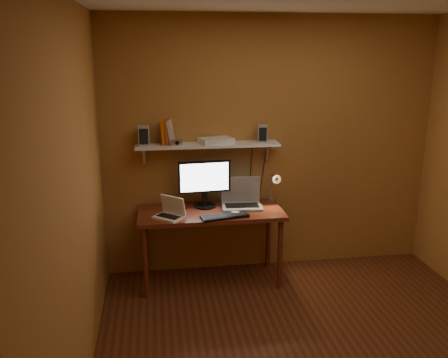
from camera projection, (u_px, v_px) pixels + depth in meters
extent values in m
cube|color=#5A2C17|center=(316.00, 353.00, 3.67)|extent=(3.40, 3.20, 0.02)
cube|color=#A56832|center=(271.00, 146.00, 4.85)|extent=(3.40, 0.02, 2.60)
cube|color=#A56832|center=(74.00, 203.00, 3.08)|extent=(0.02, 3.20, 2.60)
cube|color=maroon|center=(211.00, 213.00, 4.60)|extent=(1.40, 0.60, 0.04)
cylinder|color=maroon|center=(145.00, 263.00, 4.38)|extent=(0.05, 0.05, 0.71)
cylinder|color=maroon|center=(280.00, 254.00, 4.56)|extent=(0.05, 0.05, 0.71)
cylinder|color=maroon|center=(146.00, 243.00, 4.84)|extent=(0.05, 0.05, 0.71)
cylinder|color=maroon|center=(268.00, 236.00, 5.02)|extent=(0.05, 0.05, 0.71)
cube|color=white|center=(208.00, 145.00, 4.61)|extent=(1.40, 0.25, 0.02)
cube|color=silver|center=(144.00, 155.00, 4.65)|extent=(0.03, 0.03, 0.18)
cube|color=silver|center=(267.00, 151.00, 4.83)|extent=(0.03, 0.03, 0.18)
cylinder|color=black|center=(205.00, 206.00, 4.71)|extent=(0.23, 0.23, 0.02)
cube|color=black|center=(205.00, 198.00, 4.69)|extent=(0.05, 0.04, 0.16)
cube|color=black|center=(205.00, 177.00, 4.63)|extent=(0.52, 0.07, 0.32)
cube|color=white|center=(205.00, 177.00, 4.62)|extent=(0.47, 0.04, 0.28)
cube|color=#919499|center=(242.00, 206.00, 4.68)|extent=(0.40, 0.30, 0.02)
cube|color=black|center=(242.00, 205.00, 4.68)|extent=(0.34, 0.17, 0.00)
cube|color=#919499|center=(241.00, 189.00, 4.76)|extent=(0.39, 0.08, 0.27)
cube|color=#122339|center=(241.00, 189.00, 4.76)|extent=(0.34, 0.06, 0.23)
cube|color=white|center=(168.00, 217.00, 4.38)|extent=(0.32, 0.31, 0.02)
cube|color=black|center=(168.00, 216.00, 4.38)|extent=(0.23, 0.22, 0.00)
cube|color=white|center=(173.00, 205.00, 4.42)|extent=(0.23, 0.21, 0.18)
cube|color=black|center=(173.00, 205.00, 4.42)|extent=(0.20, 0.18, 0.15)
cube|color=black|center=(225.00, 216.00, 4.41)|extent=(0.46, 0.23, 0.02)
ellipsoid|color=white|center=(235.00, 213.00, 4.48)|extent=(0.11, 0.08, 0.03)
cube|color=silver|center=(271.00, 201.00, 4.92)|extent=(0.05, 0.06, 0.08)
cylinder|color=silver|center=(271.00, 187.00, 4.88)|extent=(0.02, 0.02, 0.28)
cylinder|color=silver|center=(274.00, 176.00, 4.76)|extent=(0.01, 0.16, 0.01)
cone|color=silver|center=(276.00, 178.00, 4.69)|extent=(0.09, 0.09, 0.09)
sphere|color=#FFE0A5|center=(276.00, 179.00, 4.67)|extent=(0.04, 0.04, 0.04)
cube|color=#919499|center=(144.00, 136.00, 4.50)|extent=(0.11, 0.11, 0.19)
cube|color=#919499|center=(262.00, 133.00, 4.67)|extent=(0.11, 0.11, 0.17)
cube|color=#D85204|center=(164.00, 133.00, 4.54)|extent=(0.08, 0.16, 0.23)
cube|color=brown|center=(168.00, 132.00, 4.55)|extent=(0.08, 0.16, 0.23)
cube|color=#C7A894|center=(171.00, 132.00, 4.55)|extent=(0.09, 0.17, 0.23)
cube|color=silver|center=(177.00, 142.00, 4.50)|extent=(0.11, 0.05, 0.06)
cylinder|color=black|center=(177.00, 143.00, 4.48)|extent=(0.04, 0.03, 0.04)
cube|color=white|center=(216.00, 141.00, 4.62)|extent=(0.36, 0.29, 0.05)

